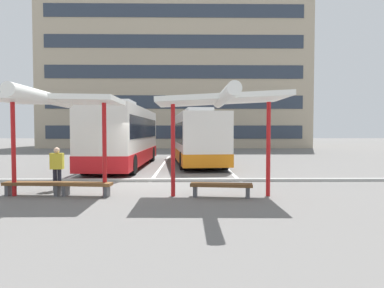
{
  "coord_description": "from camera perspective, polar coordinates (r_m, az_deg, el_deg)",
  "views": [
    {
      "loc": [
        1.57,
        -13.46,
        2.16
      ],
      "look_at": [
        1.79,
        2.43,
        1.51
      ],
      "focal_mm": 30.83,
      "sensor_mm": 36.0,
      "label": 1
    }
  ],
  "objects": [
    {
      "name": "ground_plane",
      "position": [
        13.72,
        -7.39,
        -6.74
      ],
      "size": [
        160.0,
        160.0,
        0.0
      ],
      "primitive_type": "plane",
      "color": "slate"
    },
    {
      "name": "terminal_building",
      "position": [
        47.91,
        -2.68,
        12.78
      ],
      "size": [
        33.63,
        14.81,
        24.44
      ],
      "color": "tan",
      "rests_on": "ground"
    },
    {
      "name": "coach_bus_0",
      "position": [
        19.96,
        -11.6,
        1.2
      ],
      "size": [
        2.79,
        10.58,
        3.81
      ],
      "color": "silver",
      "rests_on": "ground"
    },
    {
      "name": "coach_bus_1",
      "position": [
        21.55,
        0.73,
        0.94
      ],
      "size": [
        3.58,
        10.32,
        3.53
      ],
      "color": "silver",
      "rests_on": "ground"
    },
    {
      "name": "lane_stripe_0",
      "position": [
        21.5,
        -15.31,
        -3.51
      ],
      "size": [
        0.16,
        14.0,
        0.01
      ],
      "primitive_type": "cube",
      "color": "white",
      "rests_on": "ground"
    },
    {
      "name": "lane_stripe_1",
      "position": [
        20.87,
        -5.09,
        -3.61
      ],
      "size": [
        0.16,
        14.0,
        0.01
      ],
      "primitive_type": "cube",
      "color": "white",
      "rests_on": "ground"
    },
    {
      "name": "lane_stripe_2",
      "position": [
        20.93,
        5.41,
        -3.59
      ],
      "size": [
        0.16,
        14.0,
        0.01
      ],
      "primitive_type": "cube",
      "color": "white",
      "rests_on": "ground"
    },
    {
      "name": "waiting_shelter_0",
      "position": [
        11.5,
        -22.58,
        6.73
      ],
      "size": [
        3.99,
        4.26,
        3.32
      ],
      "color": "red",
      "rests_on": "ground"
    },
    {
      "name": "bench_0",
      "position": [
        12.24,
        -25.77,
        -6.43
      ],
      "size": [
        1.96,
        0.51,
        0.45
      ],
      "color": "brown",
      "rests_on": "ground"
    },
    {
      "name": "bench_1",
      "position": [
        11.46,
        -17.84,
        -6.93
      ],
      "size": [
        1.73,
        0.6,
        0.45
      ],
      "color": "brown",
      "rests_on": "ground"
    },
    {
      "name": "waiting_shelter_1",
      "position": [
        10.62,
        5.17,
        7.32
      ],
      "size": [
        4.14,
        4.34,
        3.36
      ],
      "color": "red",
      "rests_on": "ground"
    },
    {
      "name": "bench_2",
      "position": [
        10.79,
        5.08,
        -7.36
      ],
      "size": [
        2.03,
        0.67,
        0.45
      ],
      "color": "brown",
      "rests_on": "ground"
    },
    {
      "name": "platform_kerb",
      "position": [
        14.14,
        -7.19,
        -6.23
      ],
      "size": [
        44.0,
        0.24,
        0.12
      ],
      "primitive_type": "cube",
      "color": "#ADADA8",
      "rests_on": "ground"
    },
    {
      "name": "waiting_passenger_0",
      "position": [
        12.85,
        -22.32,
        -3.53
      ],
      "size": [
        0.46,
        0.24,
        1.56
      ],
      "color": "black",
      "rests_on": "ground"
    }
  ]
}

